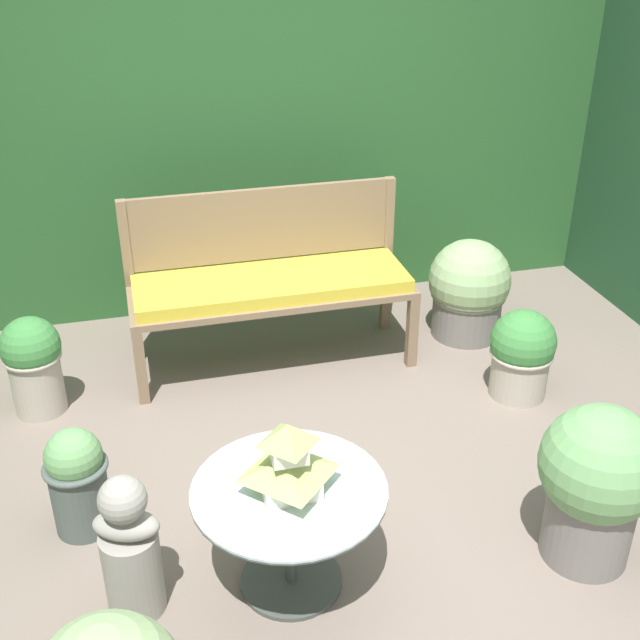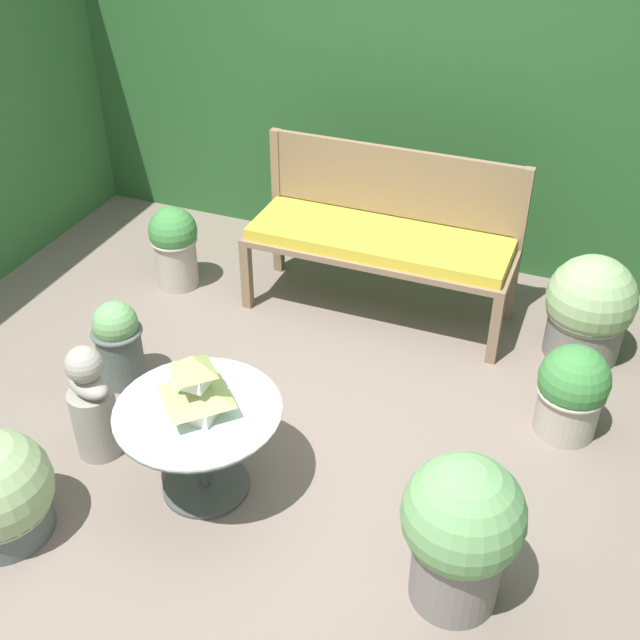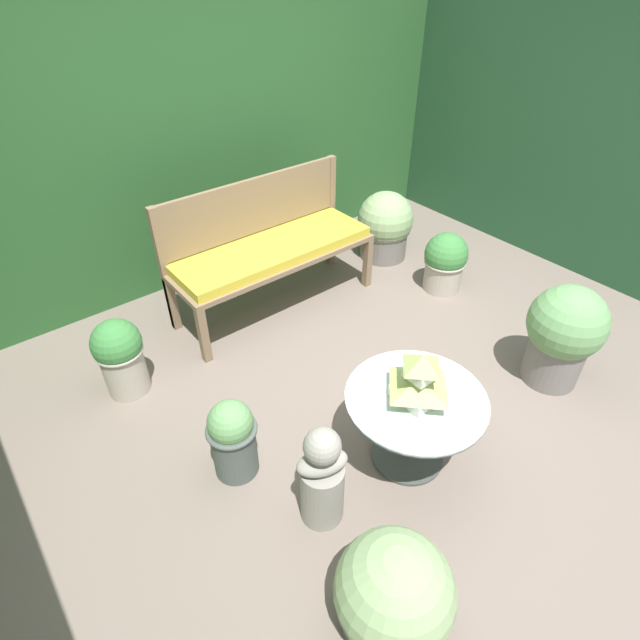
# 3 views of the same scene
# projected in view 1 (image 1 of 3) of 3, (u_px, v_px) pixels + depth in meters

# --- Properties ---
(ground) EXTENTS (30.00, 30.00, 0.00)m
(ground) POSITION_uv_depth(u_px,v_px,m) (318.00, 491.00, 3.89)
(ground) COLOR #75665B
(foliage_hedge_back) EXTENTS (6.40, 0.80, 2.23)m
(foliage_hedge_back) POSITION_uv_depth(u_px,v_px,m) (228.00, 131.00, 5.46)
(foliage_hedge_back) COLOR #285628
(foliage_hedge_back) RESTS_ON ground
(garden_bench) EXTENTS (1.66, 0.56, 0.57)m
(garden_bench) POSITION_uv_depth(u_px,v_px,m) (272.00, 289.00, 4.71)
(garden_bench) COLOR #7F664C
(garden_bench) RESTS_ON ground
(bench_backrest) EXTENTS (1.66, 0.06, 1.03)m
(bench_backrest) POSITION_uv_depth(u_px,v_px,m) (262.00, 233.00, 4.82)
(bench_backrest) COLOR #7F664C
(bench_backrest) RESTS_ON ground
(patio_table) EXTENTS (0.78, 0.78, 0.51)m
(patio_table) POSITION_uv_depth(u_px,v_px,m) (290.00, 509.00, 3.18)
(patio_table) COLOR #424742
(patio_table) RESTS_ON ground
(pagoda_birdhouse) EXTENTS (0.30, 0.30, 0.31)m
(pagoda_birdhouse) POSITION_uv_depth(u_px,v_px,m) (288.00, 462.00, 3.07)
(pagoda_birdhouse) COLOR silver
(pagoda_birdhouse) RESTS_ON patio_table
(garden_bust) EXTENTS (0.30, 0.23, 0.65)m
(garden_bust) POSITION_uv_depth(u_px,v_px,m) (130.00, 551.00, 3.12)
(garden_bust) COLOR gray
(garden_bust) RESTS_ON ground
(potted_plant_patio_mid) EXTENTS (0.50, 0.50, 0.74)m
(potted_plant_patio_mid) POSITION_uv_depth(u_px,v_px,m) (597.00, 481.00, 3.33)
(potted_plant_patio_mid) COLOR slate
(potted_plant_patio_mid) RESTS_ON ground
(potted_plant_path_edge) EXTENTS (0.52, 0.52, 0.65)m
(potted_plant_path_edge) POSITION_uv_depth(u_px,v_px,m) (469.00, 290.00, 5.11)
(potted_plant_path_edge) COLOR slate
(potted_plant_path_edge) RESTS_ON ground
(potted_plant_table_far) EXTENTS (0.32, 0.32, 0.57)m
(potted_plant_table_far) POSITION_uv_depth(u_px,v_px,m) (33.00, 362.00, 4.35)
(potted_plant_table_far) COLOR #ADA393
(potted_plant_table_far) RESTS_ON ground
(potted_plant_hedge_corner) EXTENTS (0.37, 0.37, 0.53)m
(potted_plant_hedge_corner) POSITION_uv_depth(u_px,v_px,m) (522.00, 353.00, 4.51)
(potted_plant_hedge_corner) COLOR #ADA393
(potted_plant_hedge_corner) RESTS_ON ground
(potted_plant_bench_left) EXTENTS (0.29, 0.29, 0.53)m
(potted_plant_bench_left) POSITION_uv_depth(u_px,v_px,m) (77.00, 479.00, 3.54)
(potted_plant_bench_left) COLOR #4C5651
(potted_plant_bench_left) RESTS_ON ground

